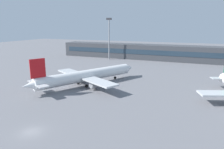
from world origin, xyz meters
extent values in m
plane|color=slate|center=(0.00, 40.00, 0.00)|extent=(400.00, 400.00, 0.00)
cube|color=#3F4247|center=(0.00, 99.18, 4.50)|extent=(112.13, 12.00, 9.00)
cube|color=#263847|center=(0.00, 93.13, 4.95)|extent=(106.52, 0.16, 2.80)
cylinder|color=white|center=(-6.25, 33.67, 3.40)|extent=(20.70, 34.65, 3.91)
cone|color=white|center=(3.19, 51.64, 3.40)|extent=(5.29, 5.54, 3.72)
cone|color=white|center=(-15.59, 15.86, 3.40)|extent=(4.24, 4.74, 2.74)
cube|color=red|center=(-14.14, 18.62, 8.19)|extent=(2.43, 4.19, 5.67)
cube|color=silver|center=(-14.29, 18.34, 3.61)|extent=(10.46, 7.34, 0.25)
cube|color=silver|center=(-6.73, 32.75, 3.09)|extent=(29.66, 18.74, 0.52)
cylinder|color=gray|center=(-1.25, 29.88, 1.64)|extent=(3.36, 3.88, 2.06)
cylinder|color=gray|center=(-12.20, 35.63, 1.64)|extent=(3.36, 3.88, 2.06)
cylinder|color=black|center=(-0.22, 45.16, 0.52)|extent=(0.84, 1.10, 1.03)
cylinder|color=black|center=(-4.83, 30.60, 0.52)|extent=(0.84, 1.10, 1.03)
cylinder|color=black|center=(-9.58, 33.09, 0.52)|extent=(0.84, 1.10, 1.03)
cone|color=silver|center=(37.36, 50.67, 3.13)|extent=(3.63, 4.26, 2.52)
cylinder|color=gray|center=(-21.50, 88.72, 11.81)|extent=(0.70, 0.70, 23.61)
cube|color=#333338|center=(-21.50, 88.72, 24.21)|extent=(3.20, 0.80, 1.20)
camera|label=1|loc=(28.98, -28.56, 20.45)|focal=33.54mm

